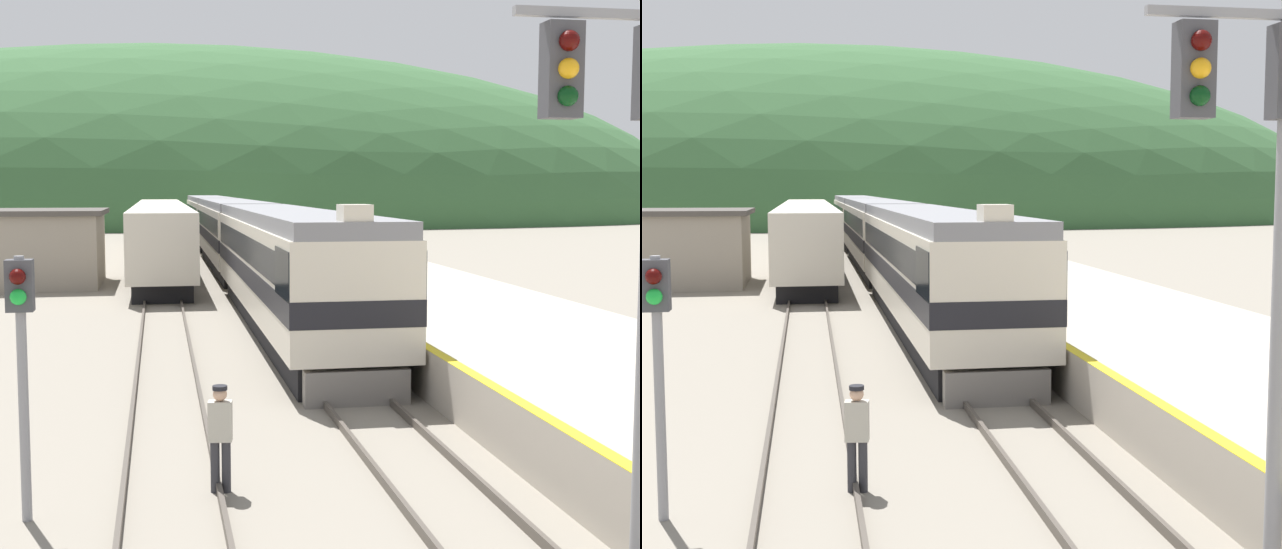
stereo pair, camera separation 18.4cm
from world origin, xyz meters
TOP-DOWN VIEW (x-y plane):
  - track_main at (0.00, 70.00)m, footprint 1.52×180.00m
  - track_siding at (-3.99, 70.00)m, footprint 1.52×180.00m
  - platform at (4.99, 50.00)m, footprint 6.87×140.00m
  - distant_hills at (0.00, 122.42)m, footprint 152.64×68.69m
  - station_shed at (-9.52, 38.93)m, footprint 5.86×6.81m
  - express_train_lead_car at (0.00, 23.42)m, footprint 2.97×21.10m
  - carriage_second at (0.00, 45.97)m, footprint 2.96×21.76m
  - carriage_third at (0.00, 68.61)m, footprint 2.96×21.76m
  - siding_train at (-3.99, 50.37)m, footprint 2.90×40.60m
  - signal_post_siding at (-5.98, 7.63)m, footprint 0.36×0.42m
  - track_worker at (-3.24, 8.34)m, footprint 0.39×0.27m

SIDE VIEW (x-z plane):
  - distant_hills at x=0.00m, z-range -24.00..24.00m
  - track_main at x=0.00m, z-range 0.00..0.16m
  - track_siding at x=-3.99m, z-range 0.00..0.16m
  - platform at x=4.99m, z-range -0.01..1.15m
  - track_worker at x=-3.24m, z-range 0.11..1.76m
  - station_shed at x=-9.52m, z-range 0.02..3.63m
  - siding_train at x=-3.99m, z-range 0.06..3.71m
  - carriage_second at x=0.00m, z-range 0.17..4.09m
  - carriage_third at x=0.00m, z-range 0.17..4.09m
  - express_train_lead_car at x=0.00m, z-range 0.01..4.28m
  - signal_post_siding at x=-5.98m, z-range 0.81..4.52m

